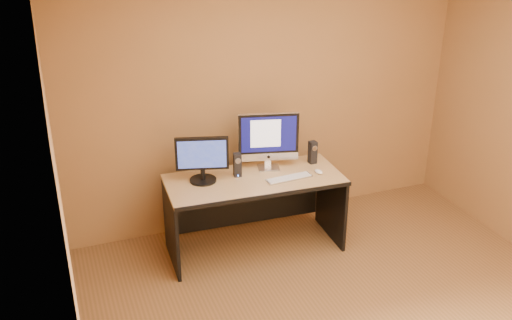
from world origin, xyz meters
name	(u,v)px	position (x,y,z in m)	size (l,w,h in m)	color
walls	(379,179)	(0.00, 0.00, 1.30)	(4.00, 4.00, 2.60)	olive
desk	(254,214)	(-0.35, 1.41, 0.37)	(1.58, 0.69, 0.73)	tan
imac	(269,141)	(-0.15, 1.57, 1.00)	(0.56, 0.21, 0.54)	silver
second_monitor	(202,160)	(-0.80, 1.53, 0.94)	(0.48, 0.24, 0.42)	black
speaker_left	(237,165)	(-0.48, 1.52, 0.84)	(0.07, 0.07, 0.22)	black
speaker_right	(313,152)	(0.28, 1.54, 0.84)	(0.07, 0.07, 0.22)	black
keyboard	(289,178)	(-0.07, 1.29, 0.74)	(0.43, 0.11, 0.02)	#B0B0B4
mouse	(319,172)	(0.23, 1.30, 0.75)	(0.06, 0.10, 0.04)	white
cable_a	(271,163)	(-0.09, 1.67, 0.74)	(0.01, 0.01, 0.22)	black
cable_b	(265,162)	(-0.14, 1.70, 0.74)	(0.01, 0.01, 0.18)	black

